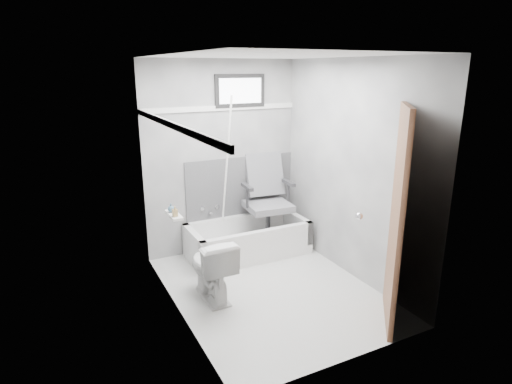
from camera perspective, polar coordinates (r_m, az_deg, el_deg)
floor at (r=4.72m, az=1.96°, el=-12.83°), size 2.60×2.60×0.00m
ceiling at (r=4.13m, az=2.30°, el=17.74°), size 2.60×2.60×0.00m
wall_back at (r=5.41m, az=-4.55°, el=4.55°), size 2.00×0.02×2.40m
wall_front at (r=3.24m, az=13.27°, el=-3.89°), size 2.00×0.02×2.40m
wall_left at (r=3.90m, az=-10.87°, el=-0.31°), size 0.02×2.60×2.40m
wall_right at (r=4.82m, az=12.62°, el=2.74°), size 0.02×2.60×2.40m
bathtub at (r=5.45m, az=-1.07°, el=-6.23°), size 1.50×0.70×0.42m
office_chair at (r=5.44m, az=1.62°, el=-1.03°), size 0.70×0.70×1.11m
toilet at (r=4.45m, az=-6.00°, el=-10.04°), size 0.38×0.67×0.66m
door at (r=3.99m, az=23.82°, el=-4.07°), size 0.78×0.78×2.00m
window at (r=5.39m, az=-2.16°, el=13.34°), size 0.66×0.04×0.40m
backerboard at (r=5.59m, az=-2.05°, el=0.76°), size 1.50×0.02×0.78m
trim_back at (r=5.31m, az=-4.64°, el=11.09°), size 2.00×0.02×0.06m
trim_left at (r=3.78m, az=-11.18°, el=8.77°), size 0.02×2.60×0.06m
pole at (r=5.21m, az=-4.02°, el=2.41°), size 0.02×0.45×1.91m
shelf at (r=4.28m, az=-10.89°, el=-3.02°), size 0.10×0.32×0.02m
soap_bottle_a at (r=4.19m, az=-10.76°, el=-2.52°), size 0.05×0.05×0.10m
soap_bottle_b at (r=4.32m, az=-11.28°, el=-2.05°), size 0.09×0.09×0.08m
faucet at (r=5.48m, az=-6.21°, el=-2.38°), size 0.26×0.10×0.16m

